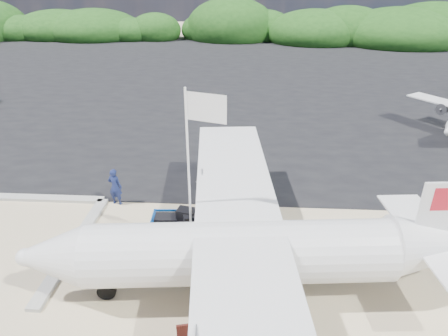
# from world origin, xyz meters

# --- Properties ---
(ground) EXTENTS (160.00, 160.00, 0.00)m
(ground) POSITION_xyz_m (0.00, 0.00, 0.00)
(ground) COLOR beige
(asphalt_apron) EXTENTS (90.00, 50.00, 0.04)m
(asphalt_apron) POSITION_xyz_m (0.00, 30.00, 0.00)
(asphalt_apron) COLOR #B2B2B2
(asphalt_apron) RESTS_ON ground
(vegetation_band) EXTENTS (124.00, 8.00, 4.40)m
(vegetation_band) POSITION_xyz_m (0.00, 55.00, 0.00)
(vegetation_band) COLOR #B2B2B2
(vegetation_band) RESTS_ON ground
(baggage_cart) EXTENTS (2.93, 1.77, 1.43)m
(baggage_cart) POSITION_xyz_m (-0.07, 1.98, 0.00)
(baggage_cart) COLOR #0B4CAE
(baggage_cart) RESTS_ON ground
(flagpole) EXTENTS (1.48, 0.97, 6.85)m
(flagpole) POSITION_xyz_m (0.42, 0.69, 0.00)
(flagpole) COLOR white
(flagpole) RESTS_ON ground
(crew_a) EXTENTS (0.75, 0.57, 1.84)m
(crew_a) POSITION_xyz_m (-3.77, 4.87, 0.92)
(crew_a) COLOR #151E4F
(crew_a) RESTS_ON ground
(crew_b) EXTENTS (0.96, 0.84, 1.68)m
(crew_b) POSITION_xyz_m (2.55, 5.03, 0.84)
(crew_b) COLOR #151E4F
(crew_b) RESTS_ON ground
(crew_c) EXTENTS (0.98, 0.69, 1.55)m
(crew_c) POSITION_xyz_m (0.81, 2.95, 0.77)
(crew_c) COLOR #151E4F
(crew_c) RESTS_ON ground
(aircraft_large) EXTENTS (19.84, 19.84, 5.47)m
(aircraft_large) POSITION_xyz_m (9.67, 23.06, 0.00)
(aircraft_large) COLOR #B2B2B2
(aircraft_large) RESTS_ON ground
(aircraft_small) EXTENTS (11.41, 11.41, 2.94)m
(aircraft_small) POSITION_xyz_m (-12.98, 33.46, 0.00)
(aircraft_small) COLOR #B2B2B2
(aircraft_small) RESTS_ON ground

